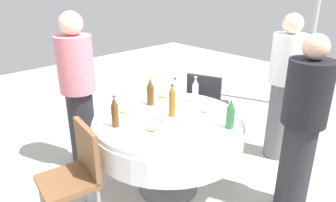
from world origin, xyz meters
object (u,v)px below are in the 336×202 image
object	(u,v)px
bottle_amber_west	(172,102)
plate_near	(163,97)
bottle_brown_left	(115,113)
chair_right	(76,170)
bottle_green_front	(230,115)
chair_west	(206,102)
bottle_clear_north	(175,96)
wine_glass_mid	(181,114)
bottle_brown_mid	(150,92)
person_left	(284,87)
person_front	(302,127)
bottle_clear_south	(195,90)
wine_glass_north	(163,111)
plate_far	(205,112)
plate_east	(125,112)
dining_table	(168,133)
person_south	(78,92)
plate_inner	(152,130)

from	to	relation	value
bottle_amber_west	plate_near	distance (m)	0.46
bottle_brown_left	chair_right	world-z (taller)	bottle_brown_left
bottle_green_front	chair_west	world-z (taller)	bottle_green_front
bottle_clear_north	wine_glass_mid	bearing A→B (deg)	-35.42
bottle_brown_mid	plate_near	xyz separation A→B (m)	(-0.04, 0.20, -0.11)
bottle_brown_left	wine_glass_mid	world-z (taller)	bottle_brown_left
bottle_green_front	person_left	xyz separation A→B (m)	(-0.09, 1.07, -0.04)
bottle_clear_north	person_front	distance (m)	1.08
chair_west	bottle_clear_south	bearing A→B (deg)	-82.23
wine_glass_north	wine_glass_mid	xyz separation A→B (m)	(0.17, 0.04, 0.01)
bottle_green_front	bottle_brown_left	xyz separation A→B (m)	(-0.66, -0.66, 0.01)
bottle_clear_north	plate_far	bearing A→B (deg)	36.09
bottle_amber_west	person_front	distance (m)	1.08
wine_glass_north	plate_east	world-z (taller)	wine_glass_north
person_left	bottle_clear_south	bearing A→B (deg)	-102.31
dining_table	bottle_clear_south	size ratio (longest dim) A/B	5.09
bottle_green_front	chair_west	size ratio (longest dim) A/B	0.30
dining_table	plate_east	size ratio (longest dim) A/B	5.45
dining_table	plate_near	bearing A→B (deg)	142.50
person_south	chair_west	bearing A→B (deg)	-44.46
plate_inner	chair_right	distance (m)	0.65
plate_far	chair_west	size ratio (longest dim) A/B	0.23
bottle_clear_north	person_south	size ratio (longest dim) A/B	0.20
bottle_amber_west	plate_near	world-z (taller)	bottle_amber_west
plate_inner	bottle_clear_north	bearing A→B (deg)	110.79
person_south	plate_inner	bearing A→B (deg)	-107.68
bottle_brown_mid	plate_east	size ratio (longest dim) A/B	1.11
dining_table	bottle_brown_mid	bearing A→B (deg)	165.43
wine_glass_mid	person_front	xyz separation A→B (m)	(0.74, 0.60, -0.06)
bottle_green_front	person_front	size ratio (longest dim) A/B	0.17
plate_far	person_south	size ratio (longest dim) A/B	0.13
dining_table	chair_right	world-z (taller)	chair_right
bottle_brown_left	chair_right	size ratio (longest dim) A/B	0.31
bottle_green_front	person_left	bearing A→B (deg)	94.67
bottle_brown_left	person_south	distance (m)	0.71
bottle_green_front	bottle_brown_left	bearing A→B (deg)	-135.35
plate_east	chair_right	bearing A→B (deg)	-72.06
bottle_clear_north	bottle_brown_mid	size ratio (longest dim) A/B	1.18
plate_near	chair_west	distance (m)	0.71
bottle_amber_west	plate_inner	distance (m)	0.37
person_left	plate_east	bearing A→B (deg)	-98.77
person_south	person_left	bearing A→B (deg)	-60.60
plate_inner	chair_right	xyz separation A→B (m)	(-0.24, -0.56, -0.23)
bottle_clear_south	chair_west	distance (m)	0.68
plate_east	person_left	xyz separation A→B (m)	(0.74, 1.51, 0.07)
wine_glass_north	chair_right	bearing A→B (deg)	-102.23
plate_inner	plate_far	world-z (taller)	same
bottle_brown_mid	dining_table	bearing A→B (deg)	-14.57
bottle_brown_left	person_south	world-z (taller)	person_south
bottle_green_front	chair_right	distance (m)	1.28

